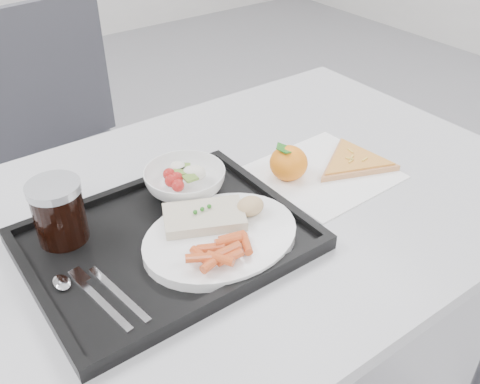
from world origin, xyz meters
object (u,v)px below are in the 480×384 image
at_px(table, 237,228).
at_px(salad_bowl, 185,181).
at_px(chair, 68,141).
at_px(tangerine, 289,163).
at_px(dinner_plate, 221,238).
at_px(pizza_slice, 354,161).
at_px(cola_glass, 58,211).
at_px(tray, 167,241).

distance_m(table, salad_bowl, 0.14).
relative_size(chair, tangerine, 9.61).
bearing_deg(dinner_plate, pizza_slice, 8.37).
bearing_deg(table, cola_glass, 167.58).
xyz_separation_m(tray, salad_bowl, (0.10, 0.10, 0.03)).
height_order(tray, salad_bowl, salad_bowl).
relative_size(table, tray, 2.67).
bearing_deg(pizza_slice, tray, 179.10).
distance_m(chair, salad_bowl, 0.78).
distance_m(chair, pizza_slice, 0.93).
bearing_deg(tray, chair, 82.64).
bearing_deg(tray, dinner_plate, -42.19).
distance_m(tray, salad_bowl, 0.14).
bearing_deg(pizza_slice, salad_bowl, 162.72).
distance_m(table, cola_glass, 0.35).
xyz_separation_m(dinner_plate, pizza_slice, (0.37, 0.05, -0.01)).
xyz_separation_m(tray, tangerine, (0.30, 0.04, 0.03)).
bearing_deg(chair, dinner_plate, -92.52).
bearing_deg(salad_bowl, chair, 89.24).
bearing_deg(dinner_plate, salad_bowl, 79.57).
bearing_deg(salad_bowl, cola_glass, 179.21).
bearing_deg(tray, pizza_slice, -0.90).
distance_m(table, pizza_slice, 0.28).
distance_m(table, dinner_plate, 0.17).
xyz_separation_m(dinner_plate, tangerine, (0.23, 0.10, 0.01)).
bearing_deg(tangerine, chair, 103.60).
height_order(cola_glass, pizza_slice, cola_glass).
height_order(table, chair, chair).
bearing_deg(salad_bowl, pizza_slice, -17.28).
bearing_deg(tangerine, dinner_plate, -156.59).
bearing_deg(chair, pizza_slice, -68.36).
bearing_deg(chair, tray, -97.36).
bearing_deg(dinner_plate, chair, 87.48).
relative_size(chair, pizza_slice, 4.12).
height_order(table, tray, tray).
bearing_deg(cola_glass, chair, 71.44).
relative_size(tray, tangerine, 4.65).
bearing_deg(tangerine, tray, -172.69).
xyz_separation_m(salad_bowl, tangerine, (0.20, -0.06, -0.00)).
height_order(table, dinner_plate, dinner_plate).
relative_size(chair, salad_bowl, 6.11).
bearing_deg(pizza_slice, tangerine, 162.13).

